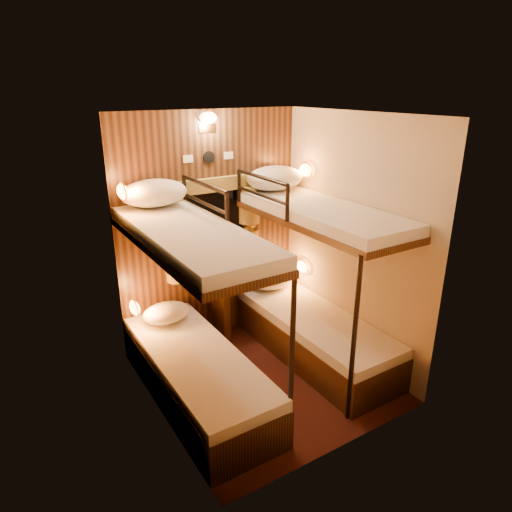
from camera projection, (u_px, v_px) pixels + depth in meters
floor at (264, 378)px, 4.33m from camera, size 2.10×2.10×0.00m
ceiling at (266, 114)px, 3.49m from camera, size 2.10×2.10×0.00m
wall_back at (210, 230)px, 4.74m from camera, size 2.40×0.00×2.40m
wall_front at (349, 308)px, 3.07m from camera, size 2.40×0.00×2.40m
wall_left at (153, 286)px, 3.42m from camera, size 0.00×2.40×2.40m
wall_right at (351, 241)px, 4.40m from camera, size 0.00×2.40×2.40m
back_panel at (211, 230)px, 4.73m from camera, size 2.00×0.03×2.40m
bunk_left at (196, 343)px, 3.87m from camera, size 0.72×1.90×1.82m
bunk_right at (315, 306)px, 4.51m from camera, size 0.72×1.90×1.82m
window at (212, 232)px, 4.72m from camera, size 1.00×0.12×0.79m
curtains at (213, 226)px, 4.66m from camera, size 1.10×0.22×1.00m
back_fixtures at (208, 126)px, 4.34m from camera, size 0.54×0.09×0.48m
reading_lamps at (226, 235)px, 4.45m from camera, size 2.00×0.20×1.25m
table at (221, 305)px, 4.86m from camera, size 0.50×0.34×0.66m
bottle_left at (223, 276)px, 4.74m from camera, size 0.07×0.07×0.23m
bottle_right at (222, 275)px, 4.75m from camera, size 0.07×0.07×0.24m
sachet_a at (233, 285)px, 4.76m from camera, size 0.09×0.08×0.01m
sachet_b at (229, 283)px, 4.80m from camera, size 0.07×0.05×0.00m
pillow_lower_left at (166, 313)px, 4.40m from camera, size 0.46×0.33×0.18m
pillow_lower_right at (271, 279)px, 5.14m from camera, size 0.50×0.36×0.20m
pillow_upper_left at (154, 193)px, 4.06m from camera, size 0.61×0.44×0.24m
pillow_upper_right at (275, 178)px, 4.70m from camera, size 0.63×0.45×0.25m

